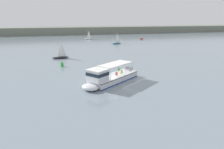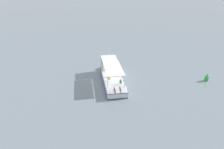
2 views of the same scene
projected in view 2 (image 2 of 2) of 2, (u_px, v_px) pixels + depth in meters
ground_plane at (113, 77)px, 39.68m from camera, size 400.00×400.00×0.00m
ferry_main at (111, 74)px, 38.51m from camera, size 12.18×9.82×5.32m
channel_buoy at (207, 78)px, 38.09m from camera, size 0.70×0.70×1.40m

